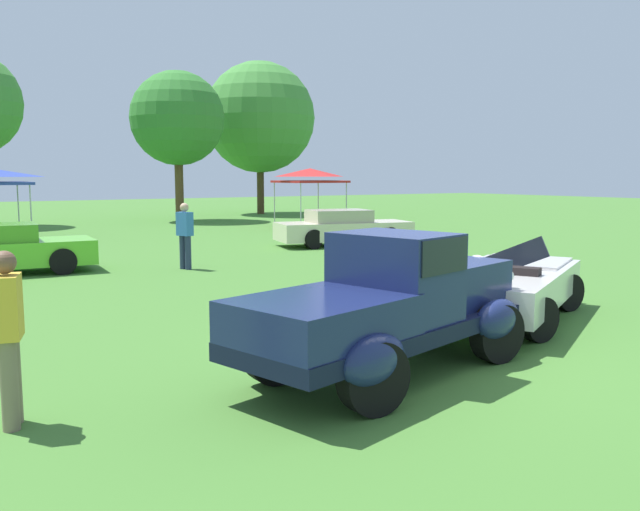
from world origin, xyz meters
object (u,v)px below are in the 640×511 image
object	(u,v)px
show_car_cream	(343,228)
spectator_between_cars	(8,333)
spectator_near_truck	(185,234)
neighbor_convertible	(508,284)
canopy_tent_center_field	(310,175)
feature_pickup_truck	(391,303)
show_car_lime	(2,250)

from	to	relation	value
show_car_cream	spectator_between_cars	xyz separation A→B (m)	(-11.88, -11.85, 0.31)
show_car_cream	spectator_near_truck	world-z (taller)	spectator_near_truck
neighbor_convertible	show_car_cream	bearing A→B (deg)	69.21
neighbor_convertible	spectator_between_cars	xyz separation A→B (m)	(-7.69, -0.80, 0.34)
neighbor_convertible	spectator_near_truck	xyz separation A→B (m)	(-2.45, 8.43, 0.34)
neighbor_convertible	spectator_between_cars	bearing A→B (deg)	-174.08
canopy_tent_center_field	spectator_near_truck	bearing A→B (deg)	-134.40
show_car_cream	spectator_between_cars	bearing A→B (deg)	-135.08
spectator_near_truck	show_car_cream	bearing A→B (deg)	21.56
spectator_near_truck	canopy_tent_center_field	world-z (taller)	canopy_tent_center_field
spectator_near_truck	feature_pickup_truck	bearing A→B (deg)	-96.55
neighbor_convertible	feature_pickup_truck	bearing A→B (deg)	-159.05
neighbor_convertible	canopy_tent_center_field	distance (m)	20.07
feature_pickup_truck	spectator_between_cars	world-z (taller)	feature_pickup_truck
feature_pickup_truck	neighbor_convertible	world-z (taller)	feature_pickup_truck
canopy_tent_center_field	show_car_lime	bearing A→B (deg)	-148.44
spectator_between_cars	spectator_near_truck	bearing A→B (deg)	60.43
feature_pickup_truck	show_car_lime	bearing A→B (deg)	104.56
neighbor_convertible	show_car_lime	distance (m)	11.90
feature_pickup_truck	spectator_between_cars	bearing A→B (deg)	172.07
feature_pickup_truck	canopy_tent_center_field	bearing A→B (deg)	61.01
spectator_near_truck	canopy_tent_center_field	bearing A→B (deg)	45.60
canopy_tent_center_field	feature_pickup_truck	bearing A→B (deg)	-118.99
spectator_near_truck	canopy_tent_center_field	distance (m)	14.24
neighbor_convertible	spectator_between_cars	distance (m)	7.74
show_car_lime	spectator_near_truck	bearing A→B (deg)	-20.67
spectator_between_cars	canopy_tent_center_field	world-z (taller)	canopy_tent_center_field
show_car_cream	feature_pickup_truck	bearing A→B (deg)	-122.04
canopy_tent_center_field	spectator_between_cars	bearing A→B (deg)	-128.06
show_car_lime	show_car_cream	world-z (taller)	same
spectator_near_truck	spectator_between_cars	xyz separation A→B (m)	(-5.23, -9.22, 0.00)
show_car_lime	spectator_between_cars	xyz separation A→B (m)	(-1.17, -10.76, 0.31)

